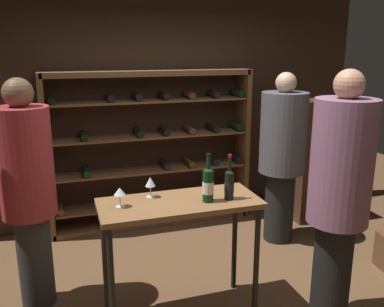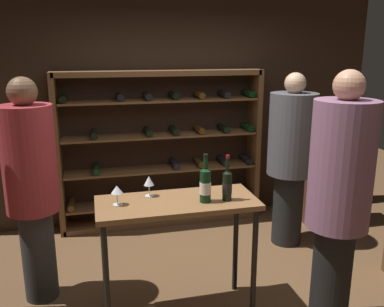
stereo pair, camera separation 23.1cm
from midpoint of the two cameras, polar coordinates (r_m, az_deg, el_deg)
The scene contains 12 objects.
ground_plane at distance 3.66m, azimuth 1.76°, elevation -20.03°, with size 9.94×9.94×0.00m, color brown.
back_wall at distance 4.95m, azimuth -5.92°, elevation 7.42°, with size 5.10×0.10×2.94m, color #332319.
wine_rack at distance 4.83m, azimuth -6.63°, elevation 0.48°, with size 2.38×0.32×1.83m.
tasting_table at distance 3.14m, azimuth -3.85°, elevation -8.78°, with size 1.21×0.51×0.96m.
person_bystander_red_print at distance 4.43m, azimuth 10.99°, elevation 0.24°, with size 0.49×0.49×1.84m.
person_guest_blue_shirt at distance 3.11m, azimuth 17.80°, elevation -5.01°, with size 0.44×0.44×1.94m.
person_bystander_dark_jacket at distance 3.48m, azimuth -23.69°, elevation -4.20°, with size 0.42×0.42×1.87m.
display_cabinet at distance 5.15m, azimuth 15.02°, elevation -1.01°, with size 0.44×0.36×1.48m, color #4C2D1E.
wine_bottle_amber_reserve at distance 3.03m, azimuth 0.06°, elevation -4.31°, with size 0.09×0.09×0.37m.
wine_bottle_gold_foil at distance 3.08m, azimuth 3.07°, elevation -4.26°, with size 0.07×0.07×0.35m.
wine_glass_stemmed_left at distance 3.15m, azimuth -7.92°, elevation -4.06°, with size 0.08×0.08×0.16m.
wine_glass_stemmed_center at distance 3.00m, azimuth -12.22°, elevation -5.32°, with size 0.09×0.09×0.15m.
Camera 1 is at (-1.15, -2.80, 2.07)m, focal length 38.34 mm.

